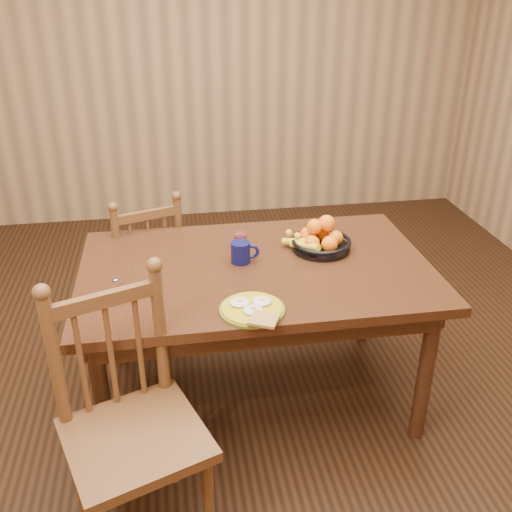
{
  "coord_description": "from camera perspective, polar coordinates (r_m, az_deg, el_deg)",
  "views": [
    {
      "loc": [
        -0.37,
        -2.28,
        1.97
      ],
      "look_at": [
        0.0,
        0.0,
        0.8
      ],
      "focal_mm": 40.0,
      "sensor_mm": 36.0,
      "label": 1
    }
  ],
  "objects": [
    {
      "name": "dining_table",
      "position": [
        2.65,
        0.0,
        -2.6
      ],
      "size": [
        1.6,
        1.0,
        0.75
      ],
      "color": "black",
      "rests_on": "ground"
    },
    {
      "name": "chair_near",
      "position": [
        2.17,
        -12.41,
        -16.33
      ],
      "size": [
        0.59,
        0.58,
        1.03
      ],
      "rotation": [
        0.0,
        0.0,
        0.35
      ],
      "color": "#502E18",
      "rests_on": "ground"
    },
    {
      "name": "juice_glass",
      "position": [
        2.75,
        -1.58,
        1.44
      ],
      "size": [
        0.06,
        0.06,
        0.09
      ],
      "color": "silver",
      "rests_on": "dining_table"
    },
    {
      "name": "chair_far",
      "position": [
        3.28,
        -11.06,
        -1.45
      ],
      "size": [
        0.52,
        0.5,
        0.91
      ],
      "rotation": [
        0.0,
        0.0,
        3.47
      ],
      "color": "#502E18",
      "rests_on": "ground"
    },
    {
      "name": "coffee_mug",
      "position": [
        2.62,
        -1.46,
        0.4
      ],
      "size": [
        0.13,
        0.09,
        0.1
      ],
      "color": "#0B0E3D",
      "rests_on": "dining_table"
    },
    {
      "name": "room",
      "position": [
        2.39,
        0.0,
        11.84
      ],
      "size": [
        4.52,
        5.02,
        2.72
      ],
      "color": "black",
      "rests_on": "ground"
    },
    {
      "name": "spoon",
      "position": [
        2.55,
        -13.82,
        -2.46
      ],
      "size": [
        0.06,
        0.16,
        0.01
      ],
      "rotation": [
        0.0,
        0.0,
        -0.35
      ],
      "color": "silver",
      "rests_on": "dining_table"
    },
    {
      "name": "breakfast_plate",
      "position": [
        2.27,
        -0.33,
        -5.32
      ],
      "size": [
        0.26,
        0.3,
        0.04
      ],
      "color": "#59601E",
      "rests_on": "dining_table"
    },
    {
      "name": "fork",
      "position": [
        2.32,
        -1.32,
        -4.73
      ],
      "size": [
        0.06,
        0.18,
        0.0
      ],
      "rotation": [
        0.0,
        0.0,
        0.34
      ],
      "color": "silver",
      "rests_on": "dining_table"
    },
    {
      "name": "fruit_bowl",
      "position": [
        2.76,
        6.42,
        1.63
      ],
      "size": [
        0.32,
        0.29,
        0.17
      ],
      "color": "black",
      "rests_on": "dining_table"
    }
  ]
}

